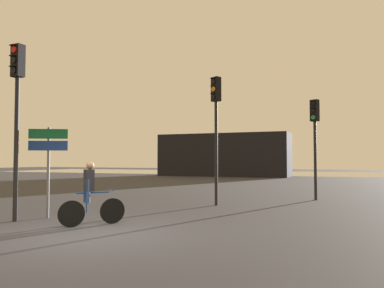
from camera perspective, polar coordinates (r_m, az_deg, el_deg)
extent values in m
plane|color=#333338|center=(8.73, -15.92, -13.32)|extent=(120.00, 120.00, 0.00)
cube|color=#9E937F|center=(47.07, 15.56, -4.34)|extent=(80.00, 16.00, 0.01)
cube|color=black|center=(38.44, 4.87, -1.69)|extent=(13.18, 4.00, 4.28)
cylinder|color=black|center=(13.77, 3.71, -1.38)|extent=(0.12, 0.12, 3.82)
cube|color=black|center=(14.01, 3.68, 8.32)|extent=(0.40, 0.37, 0.90)
cylinder|color=black|center=(13.98, 3.26, 9.56)|extent=(0.18, 0.12, 0.19)
cube|color=black|center=(13.99, 3.20, 10.01)|extent=(0.22, 0.20, 0.02)
cylinder|color=orange|center=(13.92, 3.27, 8.39)|extent=(0.18, 0.12, 0.19)
cube|color=black|center=(13.93, 3.20, 8.84)|extent=(0.22, 0.20, 0.02)
cylinder|color=black|center=(13.87, 3.27, 7.21)|extent=(0.18, 0.12, 0.19)
cube|color=black|center=(13.88, 3.21, 7.67)|extent=(0.22, 0.20, 0.02)
cylinder|color=black|center=(11.29, -25.22, -0.63)|extent=(0.12, 0.12, 3.94)
cube|color=black|center=(11.61, -25.00, 11.40)|extent=(0.34, 0.27, 0.90)
cylinder|color=red|center=(11.60, -25.52, 12.90)|extent=(0.19, 0.05, 0.19)
cube|color=black|center=(11.62, -25.59, 13.44)|extent=(0.20, 0.14, 0.02)
cylinder|color=black|center=(11.53, -25.54, 11.51)|extent=(0.19, 0.05, 0.19)
cube|color=black|center=(11.54, -25.61, 12.05)|extent=(0.20, 0.14, 0.02)
cylinder|color=black|center=(11.46, -25.57, 10.10)|extent=(0.19, 0.05, 0.19)
cube|color=black|center=(11.47, -25.64, 10.65)|extent=(0.20, 0.14, 0.02)
cylinder|color=black|center=(16.34, 18.28, -2.40)|extent=(0.12, 0.12, 3.27)
cube|color=black|center=(16.47, 18.18, 4.87)|extent=(0.39, 0.35, 0.90)
cylinder|color=black|center=(16.39, 17.94, 5.93)|extent=(0.18, 0.11, 0.19)
cube|color=black|center=(16.39, 17.90, 6.32)|extent=(0.22, 0.19, 0.02)
cylinder|color=black|center=(16.35, 17.95, 4.92)|extent=(0.18, 0.11, 0.19)
cube|color=black|center=(16.35, 17.92, 5.31)|extent=(0.22, 0.19, 0.02)
cylinder|color=green|center=(16.32, 17.97, 3.91)|extent=(0.18, 0.11, 0.19)
cube|color=black|center=(16.31, 17.93, 4.30)|extent=(0.22, 0.19, 0.02)
cylinder|color=slate|center=(11.55, -21.06, -4.06)|extent=(0.08, 0.08, 2.60)
cube|color=#116038|center=(11.52, -21.05, 1.45)|extent=(0.99, 0.53, 0.28)
cube|color=navy|center=(11.50, -21.07, -0.24)|extent=(0.99, 0.53, 0.28)
cylinder|color=black|center=(10.13, -12.03, -9.94)|extent=(0.43, 0.55, 0.66)
cylinder|color=black|center=(9.83, -17.90, -10.10)|extent=(0.43, 0.55, 0.66)
cylinder|color=navy|center=(9.91, -14.89, -7.17)|extent=(0.53, 0.70, 0.04)
cylinder|color=navy|center=(9.89, -15.74, -8.48)|extent=(0.04, 0.04, 0.55)
cylinder|color=navy|center=(10.05, -12.27, -6.84)|extent=(0.39, 0.30, 0.03)
cylinder|color=navy|center=(9.77, -15.57, -6.94)|extent=(0.11, 0.11, 0.60)
cylinder|color=navy|center=(9.96, -15.88, -6.84)|extent=(0.11, 0.11, 0.60)
cube|color=black|center=(9.86, -15.43, -5.32)|extent=(0.36, 0.34, 0.54)
sphere|color=#846047|center=(9.86, -15.24, -3.17)|extent=(0.20, 0.20, 0.20)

